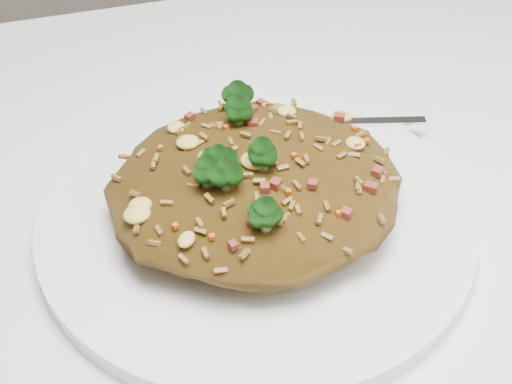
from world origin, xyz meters
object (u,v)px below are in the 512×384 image
at_px(dining_table, 289,360).
at_px(fork, 332,122).
at_px(plate, 256,216).
at_px(fried_rice, 255,175).

xyz_separation_m(dining_table, fork, (0.08, 0.13, 0.11)).
height_order(plate, fork, fork).
relative_size(plate, fork, 1.83).
distance_m(dining_table, plate, 0.11).
height_order(dining_table, fried_rice, fried_rice).
xyz_separation_m(dining_table, plate, (-0.01, 0.05, 0.10)).
xyz_separation_m(plate, fried_rice, (-0.00, 0.00, 0.04)).
bearing_deg(fork, dining_table, -105.55).
height_order(fried_rice, fork, fried_rice).
relative_size(dining_table, fork, 7.49).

